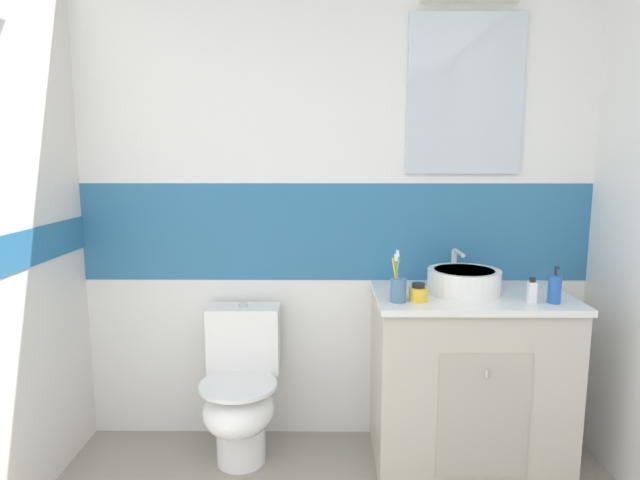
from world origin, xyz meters
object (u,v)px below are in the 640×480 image
at_px(toilet, 241,390).
at_px(perfume_flask_small, 532,291).
at_px(hair_gel_jar, 418,293).
at_px(soap_dispenser, 555,289).
at_px(toothbrush_cup, 398,288).
at_px(sink_basin, 464,280).

relative_size(toilet, perfume_flask_small, 6.65).
bearing_deg(hair_gel_jar, toilet, 169.06).
xyz_separation_m(toilet, perfume_flask_small, (1.32, -0.18, 0.55)).
distance_m(toilet, soap_dispenser, 1.53).
distance_m(toothbrush_cup, hair_gel_jar, 0.10).
bearing_deg(toothbrush_cup, perfume_flask_small, -1.21).
height_order(toilet, hair_gel_jar, hair_gel_jar).
bearing_deg(toothbrush_cup, hair_gel_jar, 7.53).
relative_size(toothbrush_cup, perfume_flask_small, 2.03).
height_order(sink_basin, soap_dispenser, sink_basin).
xyz_separation_m(sink_basin, perfume_flask_small, (0.25, -0.17, -0.01)).
relative_size(sink_basin, hair_gel_jar, 4.68).
height_order(toilet, perfume_flask_small, perfume_flask_small).
bearing_deg(perfume_flask_small, sink_basin, 146.04).
distance_m(perfume_flask_small, hair_gel_jar, 0.49).
bearing_deg(hair_gel_jar, soap_dispenser, -2.67).
relative_size(toilet, toothbrush_cup, 3.28).
relative_size(soap_dispenser, hair_gel_jar, 2.03).
relative_size(soap_dispenser, perfume_flask_small, 1.47).
relative_size(toothbrush_cup, soap_dispenser, 1.38).
bearing_deg(soap_dispenser, hair_gel_jar, 177.33).
relative_size(toilet, hair_gel_jar, 9.23).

